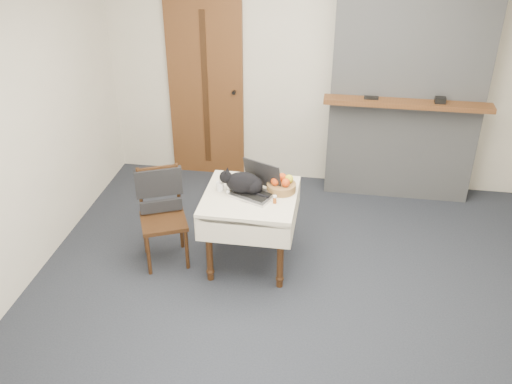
% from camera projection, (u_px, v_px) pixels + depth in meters
% --- Properties ---
extents(ground, '(4.50, 4.50, 0.00)m').
position_uv_depth(ground, '(295.00, 288.00, 4.82)').
color(ground, black).
rests_on(ground, ground).
extents(room_shell, '(4.52, 4.01, 2.61)m').
position_uv_depth(room_shell, '(309.00, 69.00, 4.34)').
color(room_shell, beige).
rests_on(room_shell, ground).
extents(door, '(0.82, 0.10, 2.00)m').
position_uv_depth(door, '(206.00, 89.00, 6.18)').
color(door, brown).
rests_on(door, ground).
extents(chimney, '(1.62, 0.48, 2.60)m').
position_uv_depth(chimney, '(408.00, 76.00, 5.63)').
color(chimney, gray).
rests_on(chimney, ground).
extents(side_table, '(0.78, 0.78, 0.70)m').
position_uv_depth(side_table, '(250.00, 206.00, 4.85)').
color(side_table, '#361F0E').
rests_on(side_table, ground).
extents(laptop, '(0.44, 0.42, 0.26)m').
position_uv_depth(laptop, '(257.00, 186.00, 4.79)').
color(laptop, '#B7B7BC').
rests_on(laptop, side_table).
extents(cat, '(0.44, 0.19, 0.22)m').
position_uv_depth(cat, '(244.00, 183.00, 4.78)').
color(cat, black).
rests_on(cat, side_table).
extents(cream_jar, '(0.07, 0.07, 0.08)m').
position_uv_depth(cream_jar, '(220.00, 186.00, 4.84)').
color(cream_jar, white).
rests_on(cream_jar, side_table).
extents(pill_bottle, '(0.03, 0.03, 0.07)m').
position_uv_depth(pill_bottle, '(275.00, 199.00, 4.66)').
color(pill_bottle, '#964312').
rests_on(pill_bottle, side_table).
extents(fruit_basket, '(0.25, 0.25, 0.14)m').
position_uv_depth(fruit_basket, '(281.00, 185.00, 4.83)').
color(fruit_basket, olive).
rests_on(fruit_basket, side_table).
extents(desk_clutter, '(0.13, 0.02, 0.01)m').
position_uv_depth(desk_clutter, '(267.00, 192.00, 4.83)').
color(desk_clutter, black).
rests_on(desk_clutter, side_table).
extents(chair, '(0.51, 0.51, 0.87)m').
position_uv_depth(chair, '(161.00, 202.00, 4.97)').
color(chair, '#361F0E').
rests_on(chair, ground).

